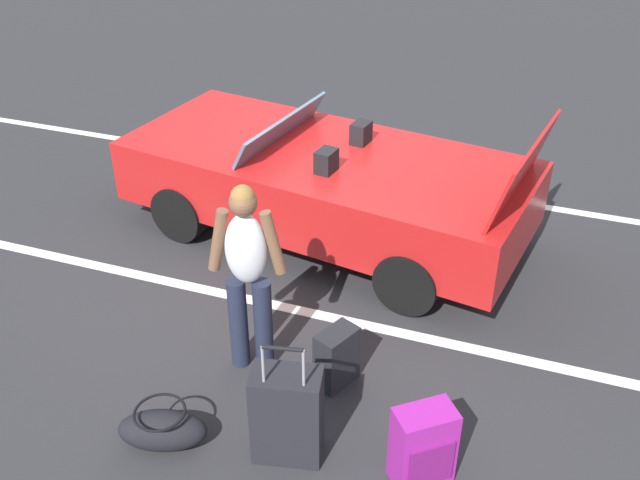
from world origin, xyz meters
TOP-DOWN VIEW (x-y plane):
  - ground_plane at (0.00, 0.00)m, footprint 80.00×80.00m
  - lot_line_near at (0.00, -1.34)m, footprint 18.00×0.12m
  - lot_line_mid at (0.00, 1.36)m, footprint 18.00×0.12m
  - convertible_car at (0.20, -0.03)m, footprint 4.36×2.40m
  - suitcase_large_black at (-0.73, 2.91)m, footprint 0.53×0.38m
  - suitcase_medium_bright at (-1.67, 2.82)m, footprint 0.46×0.44m
  - suitcase_small_carryon at (-0.82, 2.11)m, footprint 0.32×0.39m
  - duffel_bag at (0.13, 3.15)m, footprint 0.70×0.48m
  - traveler_person at (-0.11, 2.13)m, footprint 0.61×0.29m

SIDE VIEW (x-z plane):
  - ground_plane at x=0.00m, z-range 0.00..0.00m
  - lot_line_near at x=0.00m, z-range 0.00..0.00m
  - lot_line_mid at x=0.00m, z-range 0.00..0.00m
  - duffel_bag at x=0.13m, z-range -0.01..0.33m
  - suitcase_small_carryon at x=-0.82m, z-range 0.00..0.50m
  - suitcase_medium_bright at x=-1.67m, z-range 0.00..0.62m
  - suitcase_large_black at x=-0.73m, z-range -0.15..0.89m
  - convertible_car at x=0.20m, z-range -0.17..1.36m
  - traveler_person at x=-0.11m, z-range 0.10..1.76m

